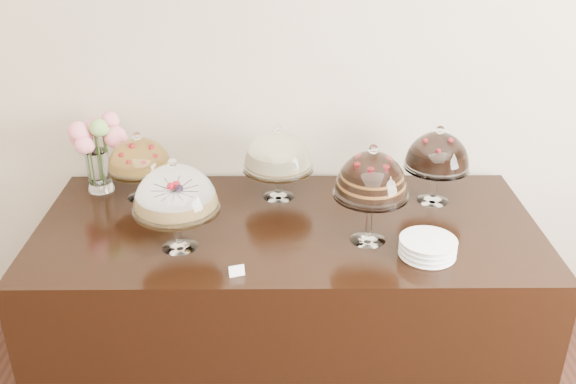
{
  "coord_description": "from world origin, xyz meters",
  "views": [
    {
      "loc": [
        -0.24,
        -0.02,
        2.28
      ],
      "look_at": [
        -0.22,
        2.4,
        1.08
      ],
      "focal_mm": 40.0,
      "sensor_mm": 36.0,
      "label": 1
    }
  ],
  "objects_px": {
    "cake_stand_fruit_tart": "(139,157)",
    "cake_stand_cheesecake": "(278,154)",
    "display_counter": "(288,306)",
    "cake_stand_choco_layer": "(372,178)",
    "flower_vase": "(96,144)",
    "cake_stand_sugar_sponge": "(175,192)",
    "plate_stack": "(428,247)",
    "cake_stand_dark_choco": "(438,154)"
  },
  "relations": [
    {
      "from": "cake_stand_cheesecake",
      "to": "plate_stack",
      "type": "height_order",
      "value": "cake_stand_cheesecake"
    },
    {
      "from": "display_counter",
      "to": "cake_stand_dark_choco",
      "type": "bearing_deg",
      "value": 17.64
    },
    {
      "from": "display_counter",
      "to": "cake_stand_choco_layer",
      "type": "xyz_separation_m",
      "value": [
        0.34,
        -0.14,
        0.74
      ]
    },
    {
      "from": "cake_stand_cheesecake",
      "to": "flower_vase",
      "type": "bearing_deg",
      "value": 174.13
    },
    {
      "from": "cake_stand_sugar_sponge",
      "to": "cake_stand_choco_layer",
      "type": "height_order",
      "value": "cake_stand_choco_layer"
    },
    {
      "from": "cake_stand_choco_layer",
      "to": "cake_stand_cheesecake",
      "type": "height_order",
      "value": "cake_stand_choco_layer"
    },
    {
      "from": "display_counter",
      "to": "cake_stand_cheesecake",
      "type": "distance_m",
      "value": 0.72
    },
    {
      "from": "cake_stand_sugar_sponge",
      "to": "cake_stand_choco_layer",
      "type": "distance_m",
      "value": 0.79
    },
    {
      "from": "cake_stand_dark_choco",
      "to": "cake_stand_fruit_tart",
      "type": "distance_m",
      "value": 1.38
    },
    {
      "from": "display_counter",
      "to": "cake_stand_dark_choco",
      "type": "distance_m",
      "value": 1.0
    },
    {
      "from": "display_counter",
      "to": "plate_stack",
      "type": "height_order",
      "value": "plate_stack"
    },
    {
      "from": "display_counter",
      "to": "flower_vase",
      "type": "height_order",
      "value": "flower_vase"
    },
    {
      "from": "cake_stand_dark_choco",
      "to": "plate_stack",
      "type": "relative_size",
      "value": 1.68
    },
    {
      "from": "cake_stand_fruit_tart",
      "to": "plate_stack",
      "type": "bearing_deg",
      "value": -23.32
    },
    {
      "from": "cake_stand_sugar_sponge",
      "to": "cake_stand_cheesecake",
      "type": "relative_size",
      "value": 1.09
    },
    {
      "from": "cake_stand_cheesecake",
      "to": "cake_stand_dark_choco",
      "type": "relative_size",
      "value": 0.97
    },
    {
      "from": "cake_stand_fruit_tart",
      "to": "plate_stack",
      "type": "xyz_separation_m",
      "value": [
        1.25,
        -0.54,
        -0.17
      ]
    },
    {
      "from": "display_counter",
      "to": "cake_stand_choco_layer",
      "type": "relative_size",
      "value": 5.08
    },
    {
      "from": "display_counter",
      "to": "cake_stand_fruit_tart",
      "type": "height_order",
      "value": "cake_stand_fruit_tart"
    },
    {
      "from": "cake_stand_sugar_sponge",
      "to": "cake_stand_cheesecake",
      "type": "distance_m",
      "value": 0.61
    },
    {
      "from": "cake_stand_fruit_tart",
      "to": "cake_stand_cheesecake",
      "type": "bearing_deg",
      "value": -0.29
    },
    {
      "from": "cake_stand_sugar_sponge",
      "to": "cake_stand_cheesecake",
      "type": "xyz_separation_m",
      "value": [
        0.41,
        0.46,
        -0.03
      ]
    },
    {
      "from": "display_counter",
      "to": "cake_stand_sugar_sponge",
      "type": "distance_m",
      "value": 0.85
    },
    {
      "from": "cake_stand_choco_layer",
      "to": "flower_vase",
      "type": "xyz_separation_m",
      "value": [
        -1.24,
        0.5,
        -0.05
      ]
    },
    {
      "from": "cake_stand_choco_layer",
      "to": "cake_stand_dark_choco",
      "type": "height_order",
      "value": "cake_stand_choco_layer"
    },
    {
      "from": "display_counter",
      "to": "cake_stand_cheesecake",
      "type": "height_order",
      "value": "cake_stand_cheesecake"
    },
    {
      "from": "cake_stand_cheesecake",
      "to": "display_counter",
      "type": "bearing_deg",
      "value": -80.8
    },
    {
      "from": "cake_stand_sugar_sponge",
      "to": "flower_vase",
      "type": "relative_size",
      "value": 1.04
    },
    {
      "from": "cake_stand_cheesecake",
      "to": "cake_stand_fruit_tart",
      "type": "height_order",
      "value": "cake_stand_cheesecake"
    },
    {
      "from": "flower_vase",
      "to": "cake_stand_sugar_sponge",
      "type": "bearing_deg",
      "value": -50.03
    },
    {
      "from": "plate_stack",
      "to": "flower_vase",
      "type": "bearing_deg",
      "value": 156.96
    },
    {
      "from": "display_counter",
      "to": "cake_stand_fruit_tart",
      "type": "distance_m",
      "value": 0.99
    },
    {
      "from": "cake_stand_sugar_sponge",
      "to": "cake_stand_dark_choco",
      "type": "distance_m",
      "value": 1.21
    },
    {
      "from": "cake_stand_fruit_tart",
      "to": "cake_stand_sugar_sponge",
      "type": "bearing_deg",
      "value": -62.49
    },
    {
      "from": "cake_stand_dark_choco",
      "to": "flower_vase",
      "type": "xyz_separation_m",
      "value": [
        -1.6,
        0.14,
        -0.0
      ]
    },
    {
      "from": "cake_stand_sugar_sponge",
      "to": "cake_stand_dark_choco",
      "type": "height_order",
      "value": "cake_stand_sugar_sponge"
    },
    {
      "from": "cake_stand_choco_layer",
      "to": "flower_vase",
      "type": "relative_size",
      "value": 1.14
    },
    {
      "from": "cake_stand_sugar_sponge",
      "to": "cake_stand_fruit_tart",
      "type": "relative_size",
      "value": 1.2
    },
    {
      "from": "cake_stand_cheesecake",
      "to": "cake_stand_dark_choco",
      "type": "height_order",
      "value": "cake_stand_dark_choco"
    },
    {
      "from": "cake_stand_sugar_sponge",
      "to": "cake_stand_choco_layer",
      "type": "bearing_deg",
      "value": 3.55
    },
    {
      "from": "display_counter",
      "to": "flower_vase",
      "type": "bearing_deg",
      "value": 158.62
    },
    {
      "from": "cake_stand_choco_layer",
      "to": "cake_stand_fruit_tart",
      "type": "relative_size",
      "value": 1.31
    }
  ]
}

